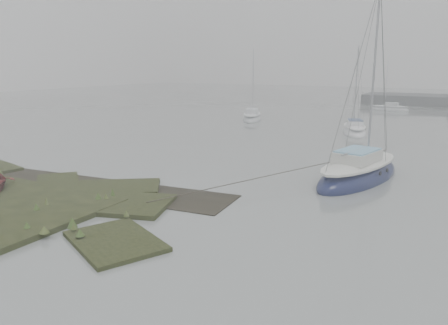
% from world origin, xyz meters
% --- Properties ---
extents(ground, '(160.00, 160.00, 0.00)m').
position_xyz_m(ground, '(0.00, 30.00, 0.00)').
color(ground, slate).
rests_on(ground, ground).
extents(sailboat_main, '(4.09, 8.02, 10.81)m').
position_xyz_m(sailboat_main, '(5.85, 11.98, 0.34)').
color(sailboat_main, '#13183C').
rests_on(sailboat_main, ground).
extents(sailboat_white, '(3.64, 6.03, 8.09)m').
position_xyz_m(sailboat_white, '(1.99, 27.82, 0.25)').
color(sailboat_white, white).
rests_on(sailboat_white, ground).
extents(sailboat_far_a, '(3.82, 6.04, 8.11)m').
position_xyz_m(sailboat_far_a, '(-9.91, 31.95, 0.25)').
color(sailboat_far_a, '#ACB2B5').
rests_on(sailboat_far_a, ground).
extents(sailboat_far_c, '(4.89, 1.73, 6.83)m').
position_xyz_m(sailboat_far_c, '(1.51, 49.59, 0.21)').
color(sailboat_far_c, '#B2B5BB').
rests_on(sailboat_far_c, ground).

